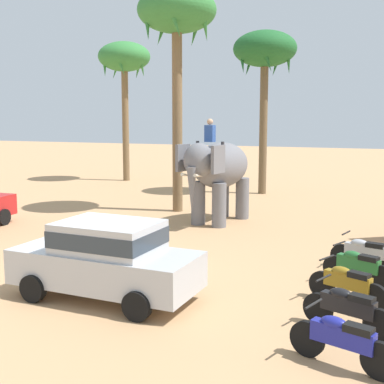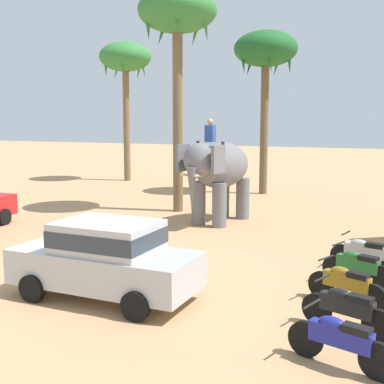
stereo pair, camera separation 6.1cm
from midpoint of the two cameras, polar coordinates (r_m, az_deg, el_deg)
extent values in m
plane|color=tan|center=(12.68, -11.35, -9.74)|extent=(120.00, 120.00, 0.00)
cube|color=#B7BABF|center=(11.27, -9.87, -8.37)|extent=(4.12, 1.76, 0.76)
cube|color=#B7BABF|center=(11.04, -9.53, -4.95)|extent=(2.12, 1.59, 0.64)
cube|color=#2D3842|center=(11.04, -9.53, -4.95)|extent=(2.14, 1.61, 0.35)
cylinder|color=black|center=(11.49, -17.59, -10.29)|extent=(0.60, 0.19, 0.60)
cylinder|color=black|center=(12.75, -12.49, -8.26)|extent=(0.60, 0.19, 0.60)
cylinder|color=black|center=(10.06, -6.39, -12.63)|extent=(0.60, 0.19, 0.60)
cylinder|color=black|center=(11.48, -2.05, -9.93)|extent=(0.60, 0.19, 0.60)
cylinder|color=black|center=(19.87, -20.50, -2.66)|extent=(0.22, 0.61, 0.60)
ellipsoid|color=slate|center=(19.08, 3.21, 3.04)|extent=(2.07, 3.31, 1.70)
cylinder|color=slate|center=(18.23, 2.97, -1.49)|extent=(0.52, 0.52, 1.60)
cylinder|color=slate|center=(18.67, 0.61, -1.24)|extent=(0.52, 0.52, 1.60)
cylinder|color=slate|center=(19.86, 5.59, -0.71)|extent=(0.52, 0.52, 1.60)
cylinder|color=slate|center=(20.26, 3.37, -0.51)|extent=(0.52, 0.52, 1.60)
ellipsoid|color=slate|center=(17.65, 0.65, 3.60)|extent=(1.24, 1.16, 1.20)
cube|color=slate|center=(17.37, 2.86, 3.68)|extent=(0.24, 0.81, 0.96)
cube|color=slate|center=(18.11, -1.13, 3.88)|extent=(0.24, 0.81, 0.96)
cone|color=slate|center=(17.38, -0.13, 0.21)|extent=(0.41, 0.41, 1.60)
cone|color=beige|center=(17.22, 0.69, 1.82)|extent=(0.21, 0.57, 0.21)
cone|color=beige|center=(17.50, -0.76, 1.92)|extent=(0.21, 0.57, 0.21)
cube|color=#2D519E|center=(18.26, 1.94, 6.59)|extent=(0.37, 0.29, 0.60)
sphere|color=tan|center=(18.26, 1.94, 7.91)|extent=(0.22, 0.22, 0.22)
cylinder|color=#333338|center=(18.03, 3.36, 4.81)|extent=(0.12, 0.12, 0.55)
cylinder|color=#333338|center=(18.56, 0.54, 4.92)|extent=(0.12, 0.12, 0.55)
cylinder|color=black|center=(8.85, 12.63, -15.80)|extent=(0.60, 0.27, 0.60)
cylinder|color=black|center=(8.43, 20.21, -17.42)|extent=(0.60, 0.27, 0.60)
cube|color=navy|center=(8.53, 16.37, -15.28)|extent=(1.03, 0.49, 0.32)
ellipsoid|color=navy|center=(8.52, 15.48, -13.97)|extent=(0.49, 0.36, 0.20)
cube|color=black|center=(8.38, 18.04, -14.48)|extent=(0.49, 0.34, 0.12)
cylinder|color=black|center=(8.58, 13.31, -12.14)|extent=(0.20, 0.54, 0.04)
cylinder|color=black|center=(10.18, 13.81, -12.59)|extent=(0.60, 0.30, 0.60)
cylinder|color=black|center=(9.71, 20.21, -13.92)|extent=(0.60, 0.30, 0.60)
cube|color=black|center=(9.85, 16.98, -12.06)|extent=(1.03, 0.53, 0.32)
ellipsoid|color=black|center=(9.85, 16.23, -10.92)|extent=(0.49, 0.37, 0.20)
cube|color=black|center=(9.69, 18.38, -11.33)|extent=(0.49, 0.35, 0.12)
cylinder|color=black|center=(9.94, 14.40, -9.34)|extent=(0.22, 0.53, 0.04)
cylinder|color=black|center=(11.55, 14.25, -10.06)|extent=(0.59, 0.32, 0.60)
cylinder|color=black|center=(11.02, 19.69, -11.20)|extent=(0.59, 0.32, 0.60)
cube|color=olive|center=(11.21, 16.95, -9.56)|extent=(1.02, 0.57, 0.32)
ellipsoid|color=olive|center=(11.22, 16.31, -8.55)|extent=(0.50, 0.39, 0.20)
cube|color=black|center=(11.04, 18.14, -8.90)|extent=(0.49, 0.37, 0.12)
cylinder|color=black|center=(11.33, 14.76, -7.17)|extent=(0.25, 0.52, 0.04)
cylinder|color=black|center=(12.88, 15.63, -8.19)|extent=(0.59, 0.32, 0.60)
cylinder|color=black|center=(12.37, 20.53, -9.10)|extent=(0.59, 0.32, 0.60)
cube|color=#23662D|center=(12.56, 18.07, -7.69)|extent=(1.02, 0.56, 0.32)
ellipsoid|color=#23662D|center=(12.57, 17.50, -6.79)|extent=(0.50, 0.39, 0.20)
cube|color=black|center=(12.40, 19.15, -7.07)|extent=(0.49, 0.37, 0.12)
cylinder|color=black|center=(12.68, 16.09, -5.57)|extent=(0.24, 0.53, 0.04)
cylinder|color=black|center=(14.05, 16.37, -6.85)|extent=(0.61, 0.24, 0.60)
cube|color=#ADADB2|center=(13.81, 18.75, -6.27)|extent=(1.04, 0.44, 0.32)
ellipsoid|color=#ADADB2|center=(13.81, 18.19, -5.48)|extent=(0.48, 0.34, 0.20)
cube|color=black|center=(13.70, 19.78, -5.67)|extent=(0.48, 0.32, 0.12)
cylinder|color=black|center=(13.88, 16.82, -4.42)|extent=(0.17, 0.54, 0.04)
cylinder|color=brown|center=(21.16, -1.75, 8.56)|extent=(0.42, 0.42, 7.99)
ellipsoid|color=#337A38|center=(21.60, -1.80, 19.77)|extent=(3.20, 3.20, 1.80)
cone|color=#337A38|center=(21.04, 1.34, 18.69)|extent=(0.40, 0.92, 1.64)
cone|color=#337A38|center=(22.39, 0.40, 18.06)|extent=(0.91, 0.57, 1.67)
cone|color=#337A38|center=(22.54, -3.36, 17.98)|extent=(0.73, 0.83, 1.69)
cone|color=#337A38|center=(21.31, -5.14, 18.53)|extent=(0.73, 0.83, 1.69)
cone|color=#337A38|center=(20.33, -2.22, 19.06)|extent=(0.91, 0.57, 1.67)
cylinder|color=brown|center=(32.19, -7.55, 7.90)|extent=(0.41, 0.41, 7.45)
ellipsoid|color=#337A38|center=(32.41, -7.68, 14.86)|extent=(3.20, 3.20, 1.80)
cone|color=#337A38|center=(31.77, -5.74, 14.12)|extent=(0.40, 0.92, 1.64)
cone|color=#337A38|center=(33.16, -6.06, 13.87)|extent=(0.91, 0.57, 1.67)
cone|color=#337A38|center=(33.46, -8.50, 13.77)|extent=(0.73, 0.83, 1.69)
cone|color=#337A38|center=(32.27, -9.85, 13.95)|extent=(0.73, 0.83, 1.69)
cone|color=#337A38|center=(31.20, -8.16, 14.19)|extent=(0.91, 0.57, 1.67)
cylinder|color=brown|center=(26.48, 7.96, 7.53)|extent=(0.41, 0.41, 7.17)
ellipsoid|color=#1E5B28|center=(26.71, 8.13, 15.67)|extent=(3.20, 3.20, 1.80)
cone|color=#1E5B28|center=(26.36, 10.71, 14.61)|extent=(0.40, 0.92, 1.64)
cone|color=#1E5B28|center=(27.66, 9.51, 14.34)|extent=(0.91, 0.57, 1.67)
cone|color=#1E5B28|center=(27.59, 6.49, 14.41)|extent=(0.73, 0.83, 1.69)
cone|color=#1E5B28|center=(26.25, 5.58, 14.74)|extent=(0.73, 0.83, 1.69)
cone|color=#1E5B28|center=(25.46, 8.25, 14.90)|extent=(0.91, 0.57, 1.67)
camera|label=1|loc=(0.03, -90.11, -0.02)|focal=47.43mm
camera|label=2|loc=(0.03, 89.89, 0.02)|focal=47.43mm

